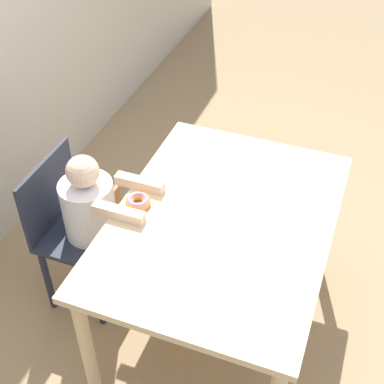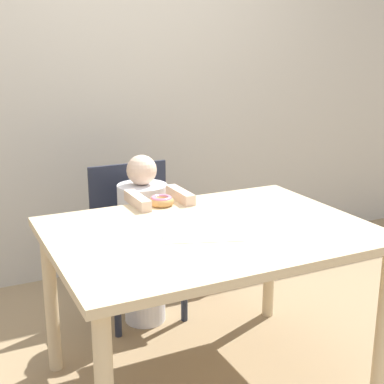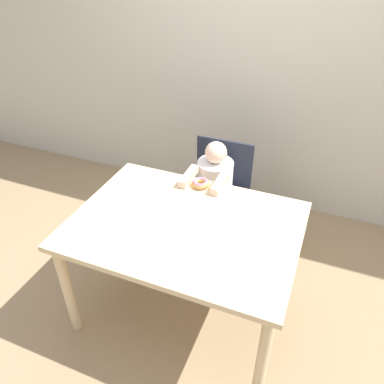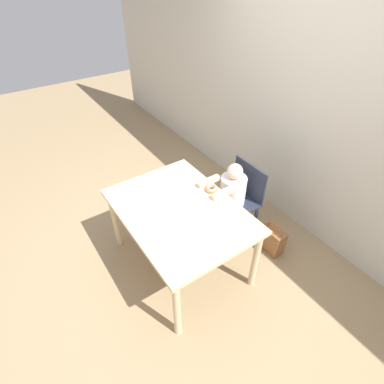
{
  "view_description": "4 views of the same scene",
  "coord_description": "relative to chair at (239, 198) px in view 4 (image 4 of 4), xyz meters",
  "views": [
    {
      "loc": [
        -1.64,
        -0.47,
        2.34
      ],
      "look_at": [
        -0.01,
        0.14,
        0.84
      ],
      "focal_mm": 50.0,
      "sensor_mm": 36.0,
      "label": 1
    },
    {
      "loc": [
        -0.97,
        -1.82,
        1.44
      ],
      "look_at": [
        -0.01,
        0.14,
        0.84
      ],
      "focal_mm": 50.0,
      "sensor_mm": 36.0,
      "label": 2
    },
    {
      "loc": [
        0.65,
        -1.51,
        2.07
      ],
      "look_at": [
        -0.01,
        0.14,
        0.84
      ],
      "focal_mm": 35.0,
      "sensor_mm": 36.0,
      "label": 3
    },
    {
      "loc": [
        1.64,
        -0.99,
        2.48
      ],
      "look_at": [
        -0.01,
        0.14,
        0.84
      ],
      "focal_mm": 28.0,
      "sensor_mm": 36.0,
      "label": 4
    }
  ],
  "objects": [
    {
      "name": "napkin",
      "position": [
        0.0,
        -0.75,
        0.27
      ],
      "size": [
        0.39,
        0.39,
        0.0
      ],
      "color": "white",
      "rests_on": "dining_table"
    },
    {
      "name": "dining_table",
      "position": [
        0.05,
        -0.76,
        0.19
      ],
      "size": [
        1.29,
        0.94,
        0.72
      ],
      "color": "beige",
      "rests_on": "ground_plane"
    },
    {
      "name": "child_figure",
      "position": [
        -0.0,
        -0.11,
        0.0
      ],
      "size": [
        0.27,
        0.48,
        0.91
      ],
      "color": "white",
      "rests_on": "ground_plane"
    },
    {
      "name": "ground_plane",
      "position": [
        0.05,
        -0.76,
        -0.45
      ],
      "size": [
        12.0,
        12.0,
        0.0
      ],
      "primitive_type": "plane",
      "color": "#997F5B"
    },
    {
      "name": "chair",
      "position": [
        0.0,
        0.0,
        0.0
      ],
      "size": [
        0.44,
        0.36,
        0.83
      ],
      "color": "#232838",
      "rests_on": "ground_plane"
    },
    {
      "name": "handbag",
      "position": [
        0.43,
        0.12,
        -0.3
      ],
      "size": [
        0.25,
        0.14,
        0.38
      ],
      "color": "brown",
      "rests_on": "ground_plane"
    },
    {
      "name": "donut",
      "position": [
        -0.01,
        -0.37,
        0.3
      ],
      "size": [
        0.12,
        0.12,
        0.04
      ],
      "color": "tan",
      "rests_on": "dining_table"
    },
    {
      "name": "wall_back",
      "position": [
        0.05,
        0.68,
        0.8
      ],
      "size": [
        8.0,
        0.05,
        2.5
      ],
      "color": "beige",
      "rests_on": "ground_plane"
    }
  ]
}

